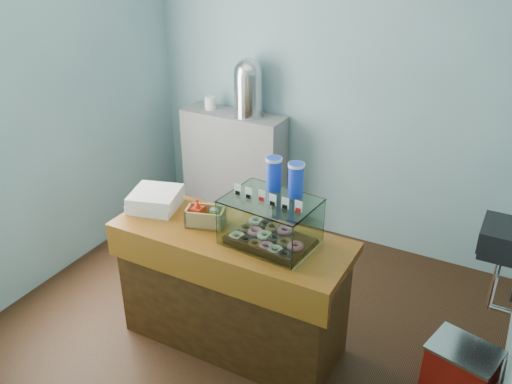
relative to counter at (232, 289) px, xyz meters
The scene contains 9 objects.
ground 0.52m from the counter, 90.00° to the left, with size 3.50×3.50×0.00m, color black.
room_shell 1.27m from the counter, 84.37° to the left, with size 3.54×3.04×2.82m.
counter is the anchor object (origin of this frame).
back_shelf 1.82m from the counter, 119.76° to the left, with size 1.00×0.32×1.10m, color gray.
display_case 0.67m from the counter, 11.17° to the left, with size 0.59×0.46×0.52m.
condiment_crate 0.55m from the counter, behind, with size 0.28×0.22×0.19m.
pastry_boxes 0.82m from the counter, behind, with size 0.41×0.40×0.13m.
coffee_urn 1.97m from the counter, 115.05° to the left, with size 0.29×0.29×0.53m.
red_cooler 1.56m from the counter, 10.13° to the left, with size 0.47×0.40×0.36m.
Camera 1 is at (1.57, -2.82, 2.74)m, focal length 38.00 mm.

